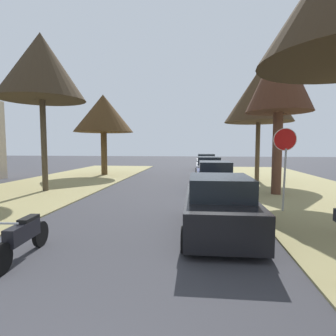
# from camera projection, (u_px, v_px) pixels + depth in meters

# --- Properties ---
(stop_sign_far) EXTENTS (0.81, 0.24, 2.97)m
(stop_sign_far) POSITION_uv_depth(u_px,v_px,m) (285.00, 151.00, 9.62)
(stop_sign_far) COLOR #9EA0A5
(stop_sign_far) RESTS_ON grass_verge_right
(street_tree_right_mid_b) EXTENTS (3.10, 3.10, 7.38)m
(street_tree_right_mid_b) POSITION_uv_depth(u_px,v_px,m) (280.00, 77.00, 12.74)
(street_tree_right_mid_b) COLOR brown
(street_tree_right_mid_b) RESTS_ON grass_verge_right
(street_tree_right_far) EXTENTS (4.43, 4.43, 7.33)m
(street_tree_right_far) POSITION_uv_depth(u_px,v_px,m) (259.00, 96.00, 17.73)
(street_tree_right_far) COLOR #4E3E29
(street_tree_right_far) RESTS_ON grass_verge_right
(street_tree_left_mid_b) EXTENTS (4.32, 4.32, 8.02)m
(street_tree_left_mid_b) POSITION_uv_depth(u_px,v_px,m) (41.00, 67.00, 13.69)
(street_tree_left_mid_b) COLOR #473C2B
(street_tree_left_mid_b) RESTS_ON grass_verge_left
(street_tree_left_far) EXTENTS (4.71, 4.71, 6.40)m
(street_tree_left_far) POSITION_uv_depth(u_px,v_px,m) (103.00, 114.00, 21.60)
(street_tree_left_far) COLOR brown
(street_tree_left_far) RESTS_ON grass_verge_left
(parked_sedan_black) EXTENTS (1.99, 4.43, 1.57)m
(parked_sedan_black) POSITION_uv_depth(u_px,v_px,m) (219.00, 206.00, 7.55)
(parked_sedan_black) COLOR black
(parked_sedan_black) RESTS_ON ground
(parked_sedan_navy) EXTENTS (1.99, 4.43, 1.57)m
(parked_sedan_navy) POSITION_uv_depth(u_px,v_px,m) (215.00, 177.00, 14.39)
(parked_sedan_navy) COLOR navy
(parked_sedan_navy) RESTS_ON ground
(parked_sedan_silver) EXTENTS (1.99, 4.43, 1.57)m
(parked_sedan_silver) POSITION_uv_depth(u_px,v_px,m) (209.00, 168.00, 20.23)
(parked_sedan_silver) COLOR #BCBCC1
(parked_sedan_silver) RESTS_ON ground
(parked_sedan_white) EXTENTS (1.99, 4.43, 1.57)m
(parked_sedan_white) POSITION_uv_depth(u_px,v_px,m) (206.00, 162.00, 27.24)
(parked_sedan_white) COLOR white
(parked_sedan_white) RESTS_ON ground
(parked_motorcycle) EXTENTS (0.60, 2.05, 0.97)m
(parked_motorcycle) POSITION_uv_depth(u_px,v_px,m) (23.00, 236.00, 5.74)
(parked_motorcycle) COLOR black
(parked_motorcycle) RESTS_ON ground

